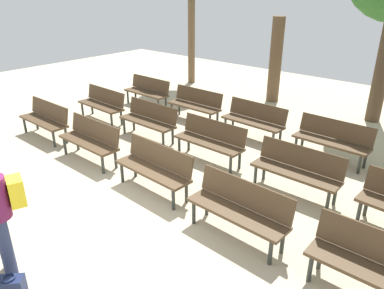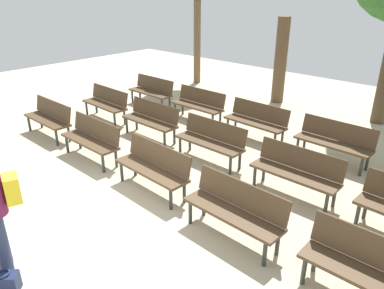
# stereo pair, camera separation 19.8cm
# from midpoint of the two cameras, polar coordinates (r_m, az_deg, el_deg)

# --- Properties ---
(ground_plane) EXTENTS (24.46, 24.46, 0.00)m
(ground_plane) POSITION_cam_midpoint_polar(r_m,az_deg,el_deg) (6.22, -16.52, -12.08)
(ground_plane) COLOR #BCAD8E
(bench_r0_c0) EXTENTS (1.60, 0.49, 0.87)m
(bench_r0_c0) POSITION_cam_midpoint_polar(r_m,az_deg,el_deg) (9.79, -20.69, 4.10)
(bench_r0_c0) COLOR #4C3823
(bench_r0_c0) RESTS_ON ground_plane
(bench_r0_c1) EXTENTS (1.60, 0.49, 0.87)m
(bench_r0_c1) POSITION_cam_midpoint_polar(r_m,az_deg,el_deg) (8.16, -14.55, 1.11)
(bench_r0_c1) COLOR #4C3823
(bench_r0_c1) RESTS_ON ground_plane
(bench_r0_c2) EXTENTS (1.61, 0.53, 0.87)m
(bench_r0_c2) POSITION_cam_midpoint_polar(r_m,az_deg,el_deg) (6.71, -5.08, -3.23)
(bench_r0_c2) COLOR #4C3823
(bench_r0_c2) RESTS_ON ground_plane
(bench_r0_c3) EXTENTS (1.61, 0.52, 0.87)m
(bench_r0_c3) POSITION_cam_midpoint_polar(r_m,az_deg,el_deg) (5.55, 7.78, -9.64)
(bench_r0_c3) COLOR #4C3823
(bench_r0_c3) RESTS_ON ground_plane
(bench_r0_c4) EXTENTS (1.60, 0.50, 0.87)m
(bench_r0_c4) POSITION_cam_midpoint_polar(r_m,az_deg,el_deg) (5.00, 27.27, -16.77)
(bench_r0_c4) COLOR #4C3823
(bench_r0_c4) RESTS_ON ground_plane
(bench_r1_c0) EXTENTS (1.61, 0.52, 0.87)m
(bench_r1_c0) POSITION_cam_midpoint_polar(r_m,az_deg,el_deg) (10.58, -12.61, 6.48)
(bench_r1_c0) COLOR #4C3823
(bench_r1_c0) RESTS_ON ground_plane
(bench_r1_c1) EXTENTS (1.60, 0.49, 0.87)m
(bench_r1_c1) POSITION_cam_midpoint_polar(r_m,az_deg,el_deg) (9.08, -5.68, 4.09)
(bench_r1_c1) COLOR #4C3823
(bench_r1_c1) RESTS_ON ground_plane
(bench_r1_c2) EXTENTS (1.60, 0.49, 0.87)m
(bench_r1_c2) POSITION_cam_midpoint_polar(r_m,az_deg,el_deg) (7.83, 3.73, 0.89)
(bench_r1_c2) COLOR #4C3823
(bench_r1_c2) RESTS_ON ground_plane
(bench_r1_c3) EXTENTS (1.60, 0.49, 0.87)m
(bench_r1_c3) POSITION_cam_midpoint_polar(r_m,az_deg,el_deg) (6.82, 16.69, -3.74)
(bench_r1_c3) COLOR #4C3823
(bench_r1_c3) RESTS_ON ground_plane
(bench_r2_c0) EXTENTS (1.60, 0.49, 0.87)m
(bench_r2_c0) POSITION_cam_midpoint_polar(r_m,az_deg,el_deg) (11.59, -5.75, 8.43)
(bench_r2_c0) COLOR #4C3823
(bench_r2_c0) RESTS_ON ground_plane
(bench_r2_c1) EXTENTS (1.60, 0.48, 0.87)m
(bench_r2_c1) POSITION_cam_midpoint_polar(r_m,az_deg,el_deg) (10.21, 1.62, 6.43)
(bench_r2_c1) COLOR #4C3823
(bench_r2_c1) RESTS_ON ground_plane
(bench_r2_c2) EXTENTS (1.62, 0.54, 0.87)m
(bench_r2_c2) POSITION_cam_midpoint_polar(r_m,az_deg,el_deg) (9.11, 10.60, 3.87)
(bench_r2_c2) COLOR #4C3823
(bench_r2_c2) RESTS_ON ground_plane
(bench_r2_c3) EXTENTS (1.61, 0.51, 0.87)m
(bench_r2_c3) POSITION_cam_midpoint_polar(r_m,az_deg,el_deg) (8.36, 21.86, 0.67)
(bench_r2_c3) COLOR #4C3823
(bench_r2_c3) RESTS_ON ground_plane
(tree_1) EXTENTS (0.39, 0.39, 2.64)m
(tree_1) POSITION_cam_midpoint_polar(r_m,az_deg,el_deg) (12.10, 14.02, 12.47)
(tree_1) COLOR brown
(tree_1) RESTS_ON ground_plane
(handbag) EXTENTS (0.35, 0.36, 0.29)m
(handbag) POSITION_cam_midpoint_polar(r_m,az_deg,el_deg) (5.35, -25.95, -18.68)
(handbag) COLOR #192347
(handbag) RESTS_ON ground_plane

